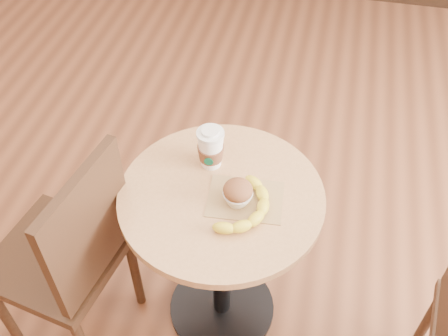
% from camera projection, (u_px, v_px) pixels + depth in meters
% --- Properties ---
extents(cafe_table, '(0.68, 0.68, 0.75)m').
position_uv_depth(cafe_table, '(222.00, 235.00, 1.86)').
color(cafe_table, black).
rests_on(cafe_table, ground).
extents(chair_left, '(0.49, 0.49, 0.96)m').
position_uv_depth(chair_left, '(70.00, 254.00, 1.80)').
color(chair_left, '#382213').
rests_on(chair_left, ground).
extents(kraft_bag, '(0.25, 0.20, 0.00)m').
position_uv_depth(kraft_bag, '(245.00, 199.00, 1.68)').
color(kraft_bag, '#99774A').
rests_on(kraft_bag, cafe_table).
extents(coffee_cup, '(0.09, 0.09, 0.15)m').
position_uv_depth(coffee_cup, '(211.00, 149.00, 1.74)').
color(coffee_cup, white).
rests_on(coffee_cup, cafe_table).
extents(muffin, '(0.10, 0.10, 0.09)m').
position_uv_depth(muffin, '(238.00, 193.00, 1.64)').
color(muffin, white).
rests_on(muffin, kraft_bag).
extents(banana, '(0.26, 0.32, 0.04)m').
position_uv_depth(banana, '(247.00, 206.00, 1.63)').
color(banana, yellow).
rests_on(banana, kraft_bag).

